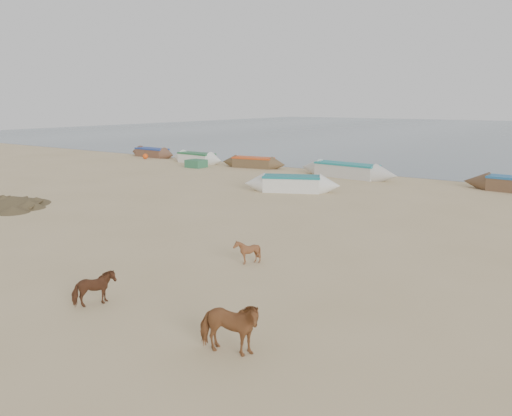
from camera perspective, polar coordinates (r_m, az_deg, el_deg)
The scene contains 8 objects.
ground at distance 16.51m, azimuth -7.91°, elevation -5.79°, with size 140.00×140.00×0.00m, color tan.
cow_adult at distance 10.30m, azimuth -3.14°, elevation -13.46°, with size 0.63×1.39×1.17m, color brown.
calf_front at distance 15.78m, azimuth -1.02°, elevation -5.01°, with size 0.64×0.72×0.79m, color brown.
calf_right at distance 13.23m, azimuth -17.96°, elevation -8.81°, with size 0.88×0.75×0.89m, color #57301C.
near_canoe at distance 28.53m, azimuth 4.10°, elevation 2.80°, with size 5.49×1.30×0.92m, color silver, non-canonical shape.
debris_pile at distance 27.63m, azimuth -26.05°, elevation 0.79°, with size 3.54×3.54×0.44m, color brown.
waterline_canoes at distance 33.91m, azimuth 15.69°, elevation 3.80°, with size 54.85×3.64×0.96m.
beach_clutter at distance 32.31m, azimuth 22.10°, elevation 2.73°, with size 47.44×5.02×0.64m.
Camera 1 is at (10.66, -11.56, 5.01)m, focal length 35.00 mm.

